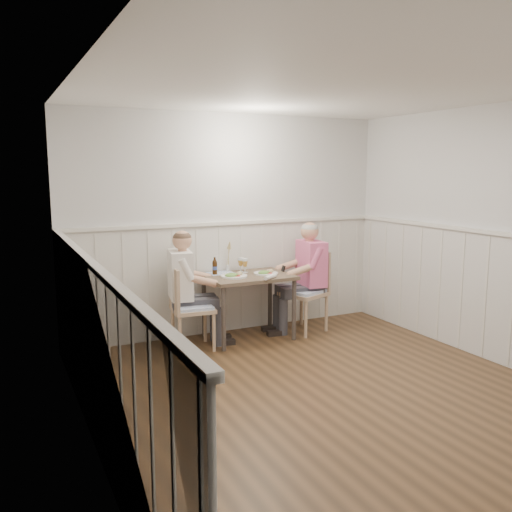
# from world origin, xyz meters

# --- Properties ---
(ground_plane) EXTENTS (4.50, 4.50, 0.00)m
(ground_plane) POSITION_xyz_m (0.00, 0.00, 0.00)
(ground_plane) COLOR #432F1C
(room_shell) EXTENTS (4.04, 4.54, 2.60)m
(room_shell) POSITION_xyz_m (0.00, 0.00, 1.52)
(room_shell) COLOR silver
(room_shell) RESTS_ON ground
(wainscot) EXTENTS (4.00, 4.49, 1.34)m
(wainscot) POSITION_xyz_m (0.00, 0.69, 0.69)
(wainscot) COLOR silver
(wainscot) RESTS_ON ground
(dining_table) EXTENTS (0.97, 0.70, 0.75)m
(dining_table) POSITION_xyz_m (0.06, 1.84, 0.65)
(dining_table) COLOR #4A402D
(dining_table) RESTS_ON ground
(chair_right) EXTENTS (0.58, 0.58, 0.97)m
(chair_right) POSITION_xyz_m (0.83, 1.81, 0.53)
(chair_right) COLOR tan
(chair_right) RESTS_ON ground
(chair_left) EXTENTS (0.47, 0.47, 0.92)m
(chair_left) POSITION_xyz_m (-0.71, 1.77, 0.50)
(chair_left) COLOR tan
(chair_left) RESTS_ON ground
(man_in_pink) EXTENTS (0.66, 0.46, 1.35)m
(man_in_pink) POSITION_xyz_m (0.85, 1.83, 0.57)
(man_in_pink) COLOR #3F3F47
(man_in_pink) RESTS_ON ground
(diner_cream) EXTENTS (0.66, 0.47, 1.32)m
(diner_cream) POSITION_xyz_m (-0.70, 1.89, 0.55)
(diner_cream) COLOR #3F3F47
(diner_cream) RESTS_ON ground
(plate_man) EXTENTS (0.28, 0.28, 0.07)m
(plate_man) POSITION_xyz_m (0.25, 1.79, 0.77)
(plate_man) COLOR white
(plate_man) RESTS_ON dining_table
(plate_diner) EXTENTS (0.30, 0.30, 0.08)m
(plate_diner) POSITION_xyz_m (-0.16, 1.79, 0.77)
(plate_diner) COLOR white
(plate_diner) RESTS_ON dining_table
(beer_glass_a) EXTENTS (0.07, 0.07, 0.17)m
(beer_glass_a) POSITION_xyz_m (0.06, 2.05, 0.86)
(beer_glass_a) COLOR silver
(beer_glass_a) RESTS_ON dining_table
(beer_glass_b) EXTENTS (0.07, 0.07, 0.17)m
(beer_glass_b) POSITION_xyz_m (0.08, 1.98, 0.86)
(beer_glass_b) COLOR silver
(beer_glass_b) RESTS_ON dining_table
(beer_bottle) EXTENTS (0.06, 0.06, 0.20)m
(beer_bottle) POSITION_xyz_m (-0.29, 2.03, 0.84)
(beer_bottle) COLOR black
(beer_bottle) RESTS_ON dining_table
(rolled_napkin) EXTENTS (0.20, 0.15, 0.05)m
(rolled_napkin) POSITION_xyz_m (0.18, 1.53, 0.77)
(rolled_napkin) COLOR white
(rolled_napkin) RESTS_ON dining_table
(grass_vase) EXTENTS (0.04, 0.04, 0.38)m
(grass_vase) POSITION_xyz_m (-0.08, 2.14, 0.92)
(grass_vase) COLOR silver
(grass_vase) RESTS_ON dining_table
(gingham_mat) EXTENTS (0.31, 0.25, 0.01)m
(gingham_mat) POSITION_xyz_m (-0.19, 2.08, 0.75)
(gingham_mat) COLOR #6585BF
(gingham_mat) RESTS_ON dining_table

